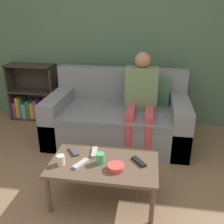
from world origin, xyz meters
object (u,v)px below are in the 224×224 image
object	(u,v)px
couch	(118,118)
bookshelf	(34,99)
cup_far	(61,160)
tv_remote_1	(73,151)
coffee_table	(104,165)
tv_remote_0	(139,162)
snack_bowl	(116,167)
cup_near	(100,158)
tv_remote_3	(81,164)
tv_remote_2	(94,152)
person_adult	(141,94)

from	to	relation	value
couch	bookshelf	size ratio (longest dim) A/B	2.04
cup_far	tv_remote_1	xyz separation A→B (m)	(0.05, 0.21, -0.03)
coffee_table	tv_remote_0	world-z (taller)	tv_remote_0
tv_remote_0	tv_remote_1	bearing A→B (deg)	133.89
coffee_table	snack_bowl	bearing A→B (deg)	-39.42
cup_near	cup_far	bearing A→B (deg)	-167.39
coffee_table	tv_remote_0	bearing A→B (deg)	6.20
coffee_table	tv_remote_3	distance (m)	0.21
bookshelf	cup_near	xyz separation A→B (m)	(1.44, -1.72, 0.11)
bookshelf	snack_bowl	size ratio (longest dim) A/B	6.01
couch	tv_remote_2	world-z (taller)	couch
person_adult	cup_far	xyz separation A→B (m)	(-0.62, -1.20, -0.25)
tv_remote_0	snack_bowl	xyz separation A→B (m)	(-0.19, -0.13, 0.01)
cup_far	tv_remote_1	size ratio (longest dim) A/B	0.54
bookshelf	coffee_table	world-z (taller)	bookshelf
tv_remote_1	couch	bearing A→B (deg)	38.61
tv_remote_0	tv_remote_1	distance (m)	0.63
coffee_table	bookshelf	bearing A→B (deg)	130.82
bookshelf	coffee_table	size ratio (longest dim) A/B	0.92
cup_far	couch	bearing A→B (deg)	75.63
tv_remote_0	coffee_table	bearing A→B (deg)	147.14
cup_far	snack_bowl	size ratio (longest dim) A/B	0.60
tv_remote_1	tv_remote_3	distance (m)	0.23
tv_remote_0	snack_bowl	world-z (taller)	snack_bowl
cup_near	cup_far	world-z (taller)	cup_near
coffee_table	cup_far	xyz separation A→B (m)	(-0.36, -0.10, 0.08)
coffee_table	tv_remote_2	xyz separation A→B (m)	(-0.12, 0.13, 0.05)
cup_far	tv_remote_2	bearing A→B (deg)	42.48
person_adult	cup_far	bearing A→B (deg)	-118.17
cup_far	tv_remote_3	size ratio (longest dim) A/B	0.51
tv_remote_0	tv_remote_3	world-z (taller)	same
couch	tv_remote_0	distance (m)	1.22
cup_near	couch	bearing A→B (deg)	90.19
bookshelf	cup_near	distance (m)	2.25
tv_remote_3	coffee_table	bearing A→B (deg)	49.63
bookshelf	tv_remote_0	size ratio (longest dim) A/B	5.44
tv_remote_3	bookshelf	bearing A→B (deg)	153.18
cup_near	tv_remote_2	size ratio (longest dim) A/B	0.55
bookshelf	tv_remote_0	distance (m)	2.43
tv_remote_2	person_adult	bearing A→B (deg)	62.33
coffee_table	tv_remote_1	xyz separation A→B (m)	(-0.32, 0.11, 0.05)
coffee_table	cup_far	distance (m)	0.39
person_adult	tv_remote_2	world-z (taller)	person_adult
tv_remote_2	cup_near	bearing A→B (deg)	-66.15
cup_far	tv_remote_2	size ratio (longest dim) A/B	0.51
couch	cup_near	world-z (taller)	couch
tv_remote_0	tv_remote_1	size ratio (longest dim) A/B	0.98
coffee_table	tv_remote_2	bearing A→B (deg)	132.62
person_adult	tv_remote_2	distance (m)	1.08
couch	person_adult	distance (m)	0.49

